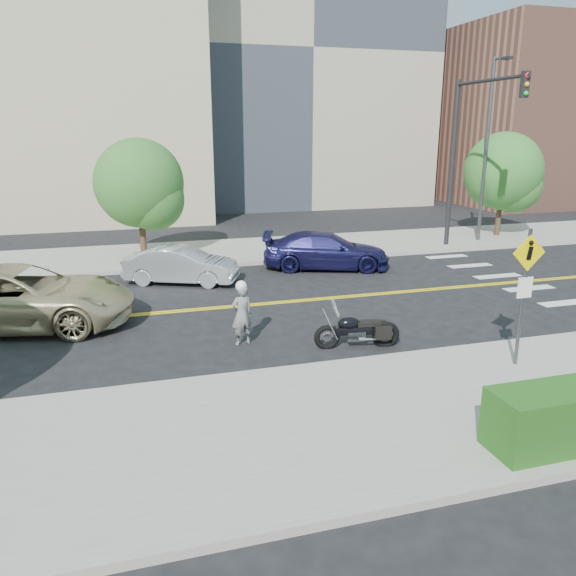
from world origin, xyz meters
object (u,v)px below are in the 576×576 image
Objects in this scene: pedestrian_sign at (525,285)px; suv at (19,297)px; parked_car_blue at (326,251)px; parked_car_silver at (181,265)px; motorcycle at (358,323)px; motorcyclist at (242,313)px.

pedestrian_sign is 0.50× the size of suv.
pedestrian_sign is 10.22m from parked_car_blue.
parked_car_silver is at bearing 123.57° from pedestrian_sign.
pedestrian_sign is 3.84m from motorcycle.
suv is at bearing -42.31° from motorcyclist.
suv is at bearing 149.12° from parked_car_silver.
motorcyclist is 0.42× the size of parked_car_silver.
motorcyclist is at bearing -149.26° from parked_car_silver.
suv is (-5.43, 2.91, 0.02)m from motorcyclist.
motorcycle is (2.65, -0.97, -0.19)m from motorcyclist.
pedestrian_sign is at bearing -158.17° from parked_car_blue.
parked_car_blue is (4.69, 6.89, -0.12)m from motorcyclist.
parked_car_silver reaches higher than motorcycle.
motorcyclist is 0.80× the size of motorcycle.
motorcycle is at bearing 141.23° from pedestrian_sign.
suv reaches higher than motorcycle.
pedestrian_sign is 11.45m from parked_car_silver.
parked_car_blue is at bearing 85.13° from motorcycle.
motorcyclist is 6.16m from suv.
parked_car_silver is at bearing -96.53° from motorcyclist.
pedestrian_sign is at bearing -29.10° from motorcycle.
parked_car_silver is at bearing 114.10° from parked_car_blue.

